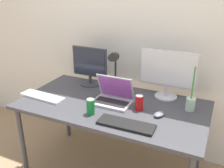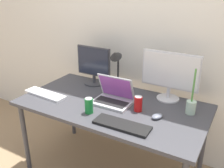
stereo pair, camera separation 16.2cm
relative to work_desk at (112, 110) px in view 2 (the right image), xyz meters
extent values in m
cube|color=silver|center=(0.00, 0.59, 0.62)|extent=(7.00, 0.08, 2.60)
cylinder|color=#424247|center=(-0.73, -0.36, -0.32)|extent=(0.04, 0.04, 0.71)
cylinder|color=#424247|center=(-0.73, 0.36, -0.32)|extent=(0.04, 0.04, 0.71)
cylinder|color=#424247|center=(0.73, 0.36, -0.32)|extent=(0.04, 0.04, 0.71)
cube|color=#3D3D42|center=(0.00, 0.00, 0.05)|extent=(1.59, 0.83, 0.03)
cylinder|color=#38383D|center=(-0.39, 0.31, 0.07)|extent=(0.21, 0.21, 0.01)
cylinder|color=#38383D|center=(-0.39, 0.31, 0.11)|extent=(0.03, 0.03, 0.08)
cube|color=#38383D|center=(-0.39, 0.31, 0.29)|extent=(0.37, 0.02, 0.29)
cube|color=#232838|center=(-0.39, 0.30, 0.29)|extent=(0.35, 0.01, 0.27)
cylinder|color=silver|center=(0.39, 0.33, 0.07)|extent=(0.20, 0.20, 0.01)
cylinder|color=silver|center=(0.39, 0.33, 0.12)|extent=(0.03, 0.03, 0.10)
cube|color=silver|center=(0.39, 0.33, 0.33)|extent=(0.50, 0.02, 0.32)
cube|color=white|center=(0.39, 0.31, 0.33)|extent=(0.48, 0.01, 0.29)
cube|color=#B7B7BC|center=(0.00, 0.00, 0.07)|extent=(0.32, 0.23, 0.02)
cube|color=black|center=(0.00, -0.02, 0.08)|extent=(0.29, 0.13, 0.00)
cube|color=#B7B7BC|center=(0.00, 0.07, 0.19)|extent=(0.32, 0.10, 0.22)
cube|color=#A54CB2|center=(0.00, 0.07, 0.18)|extent=(0.29, 0.08, 0.19)
cube|color=white|center=(-0.62, -0.16, 0.07)|extent=(0.43, 0.15, 0.02)
cube|color=black|center=(0.24, -0.28, 0.07)|extent=(0.42, 0.15, 0.02)
ellipsoid|color=slate|center=(0.42, -0.04, 0.08)|extent=(0.10, 0.12, 0.03)
cylinder|color=red|center=(0.24, -0.01, 0.12)|extent=(0.07, 0.07, 0.12)
cylinder|color=silver|center=(0.24, -0.01, 0.18)|extent=(0.06, 0.06, 0.00)
cylinder|color=#197F33|center=(-0.08, -0.23, 0.12)|extent=(0.07, 0.07, 0.12)
cylinder|color=silver|center=(-0.08, -0.23, 0.18)|extent=(0.06, 0.06, 0.00)
cylinder|color=#B2D1B7|center=(0.62, 0.16, 0.11)|extent=(0.08, 0.08, 0.11)
cylinder|color=#519342|center=(0.62, 0.16, 0.30)|extent=(0.01, 0.01, 0.27)
cylinder|color=black|center=(-0.09, 0.28, 0.07)|extent=(0.11, 0.11, 0.01)
cylinder|color=black|center=(-0.09, 0.28, 0.23)|extent=(0.02, 0.02, 0.32)
cone|color=black|center=(-0.09, 0.22, 0.42)|extent=(0.11, 0.12, 0.11)
camera|label=1|loc=(0.80, -1.73, 1.02)|focal=40.00mm
camera|label=2|loc=(0.95, -1.66, 1.02)|focal=40.00mm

